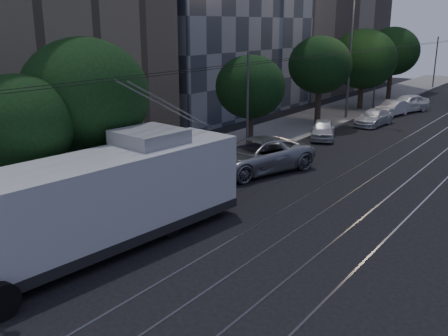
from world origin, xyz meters
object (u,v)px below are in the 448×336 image
pickup_silver (256,155)px  car_white_a (323,129)px  car_white_c (392,108)px  trolleybus (91,204)px  car_white_b (374,118)px  car_white_d (407,103)px  streetlamp_far (357,32)px

pickup_silver → car_white_a: (-0.55, 9.20, -0.23)m
car_white_c → trolleybus: bearing=-78.7°
car_white_c → pickup_silver: bearing=-80.3°
car_white_b → car_white_d: (0.22, 7.61, 0.17)m
car_white_b → pickup_silver: bearing=-87.3°
pickup_silver → car_white_b: 15.67m
car_white_a → car_white_d: bearing=61.4°
trolleybus → streetlamp_far: (-2.41, 28.15, 5.10)m
trolleybus → car_white_b: 26.94m
pickup_silver → car_white_b: (0.58, 15.66, -0.27)m
car_white_d → trolleybus: bearing=-70.7°
trolleybus → car_white_a: size_ratio=3.36×
car_white_b → car_white_c: size_ratio=1.08×
trolleybus → car_white_d: 34.55m
car_white_a → car_white_b: 6.56m
trolleybus → streetlamp_far: 28.71m
trolleybus → car_white_c: (-0.36, 31.92, -1.09)m
car_white_a → streetlamp_far: (-1.15, 7.70, 6.18)m
car_white_c → streetlamp_far: streetlamp_far is taller
car_white_c → car_white_d: car_white_d is taller
car_white_a → car_white_b: car_white_a is taller
car_white_c → streetlamp_far: bearing=-107.9°
car_white_c → car_white_b: bearing=-76.6°
trolleybus → car_white_d: trolleybus is taller
car_white_d → car_white_a: bearing=-76.0°
trolleybus → pickup_silver: 11.31m
car_white_c → car_white_d: bearing=90.9°
streetlamp_far → car_white_b: bearing=-28.4°
car_white_a → car_white_c: car_white_a is taller
trolleybus → pickup_silver: size_ratio=2.00×
car_white_b → car_white_c: car_white_c is taller
pickup_silver → streetlamp_far: size_ratio=0.55×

